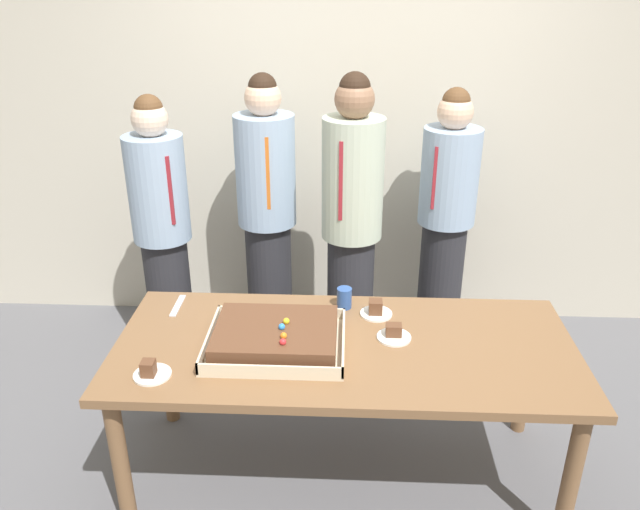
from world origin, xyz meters
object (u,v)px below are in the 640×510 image
(party_table, at_px, (345,359))
(person_green_shirt_behind, at_px, (446,221))
(plated_slice_near_right, at_px, (151,372))
(cake_server_utensil, at_px, (178,306))
(plated_slice_far_left, at_px, (394,334))
(sheet_cake, at_px, (277,337))
(plated_slice_near_left, at_px, (376,310))
(person_serving_front, at_px, (352,228))
(person_far_right_suit, at_px, (163,235))
(drink_cup_nearest, at_px, (345,298))
(person_striped_tie_right, at_px, (268,215))

(party_table, height_order, person_green_shirt_behind, person_green_shirt_behind)
(plated_slice_near_right, distance_m, cake_server_utensil, 0.56)
(party_table, distance_m, plated_slice_far_left, 0.24)
(plated_slice_near_right, distance_m, plated_slice_far_left, 1.03)
(sheet_cake, xyz_separation_m, plated_slice_near_right, (-0.47, -0.23, -0.03))
(sheet_cake, bearing_deg, person_green_shirt_behind, 54.17)
(plated_slice_near_left, distance_m, person_green_shirt_behind, 1.02)
(sheet_cake, bearing_deg, cake_server_utensil, 147.32)
(sheet_cake, bearing_deg, person_serving_front, 70.71)
(party_table, distance_m, person_far_right_suit, 1.37)
(cake_server_utensil, bearing_deg, person_far_right_suit, 110.85)
(sheet_cake, xyz_separation_m, drink_cup_nearest, (0.29, 0.36, 0.00))
(plated_slice_near_left, xyz_separation_m, cake_server_utensil, (-0.94, 0.03, -0.02))
(person_serving_front, bearing_deg, person_green_shirt_behind, 137.74)
(sheet_cake, height_order, person_far_right_suit, person_far_right_suit)
(plated_slice_far_left, height_order, person_far_right_suit, person_far_right_suit)
(plated_slice_near_right, height_order, drink_cup_nearest, drink_cup_nearest)
(sheet_cake, height_order, plated_slice_near_left, sheet_cake)
(plated_slice_far_left, height_order, person_green_shirt_behind, person_green_shirt_behind)
(person_far_right_suit, bearing_deg, plated_slice_near_right, -25.81)
(person_serving_front, height_order, person_green_shirt_behind, person_serving_front)
(person_serving_front, bearing_deg, drink_cup_nearest, 16.05)
(party_table, xyz_separation_m, person_striped_tie_right, (-0.47, 1.12, 0.23))
(sheet_cake, relative_size, plated_slice_far_left, 3.89)
(plated_slice_near_left, bearing_deg, person_far_right_suit, 151.78)
(plated_slice_far_left, bearing_deg, person_striped_tie_right, 122.67)
(plated_slice_near_left, bearing_deg, plated_slice_near_right, -149.81)
(sheet_cake, distance_m, drink_cup_nearest, 0.46)
(party_table, xyz_separation_m, person_green_shirt_behind, (0.58, 1.17, 0.19))
(cake_server_utensil, bearing_deg, plated_slice_far_left, -12.83)
(plated_slice_near_right, bearing_deg, person_far_right_suit, 102.82)
(sheet_cake, xyz_separation_m, person_far_right_suit, (-0.73, 0.92, 0.07))
(party_table, height_order, person_striped_tie_right, person_striped_tie_right)
(person_green_shirt_behind, bearing_deg, plated_slice_far_left, 17.63)
(plated_slice_far_left, xyz_separation_m, person_far_right_suit, (-1.24, 0.82, 0.10))
(party_table, bearing_deg, person_serving_front, 88.41)
(party_table, height_order, plated_slice_far_left, plated_slice_far_left)
(plated_slice_near_right, bearing_deg, drink_cup_nearest, 37.94)
(party_table, xyz_separation_m, person_serving_front, (0.02, 0.87, 0.26))
(sheet_cake, distance_m, cake_server_utensil, 0.61)
(party_table, height_order, drink_cup_nearest, drink_cup_nearest)
(drink_cup_nearest, height_order, person_green_shirt_behind, person_green_shirt_behind)
(person_striped_tie_right, bearing_deg, plated_slice_near_right, -20.61)
(plated_slice_far_left, relative_size, person_far_right_suit, 0.09)
(person_green_shirt_behind, xyz_separation_m, person_far_right_suit, (-1.60, -0.29, 0.00))
(drink_cup_nearest, height_order, cake_server_utensil, drink_cup_nearest)
(person_far_right_suit, bearing_deg, plated_slice_far_left, 17.77)
(person_serving_front, bearing_deg, cake_server_utensil, -35.61)
(plated_slice_near_right, bearing_deg, plated_slice_near_left, 30.19)
(plated_slice_far_left, xyz_separation_m, person_serving_front, (-0.19, 0.81, 0.17))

